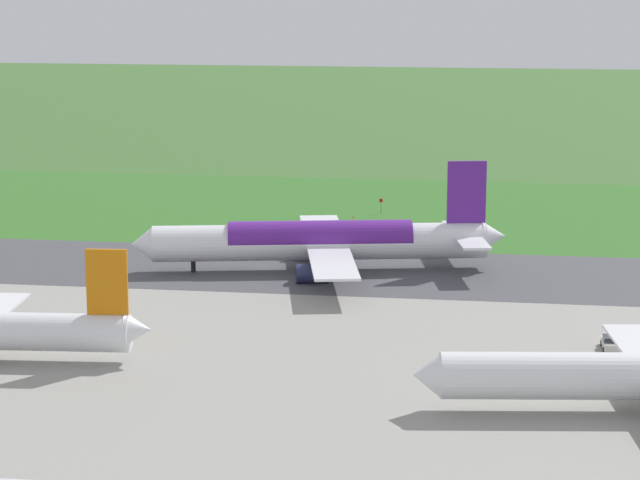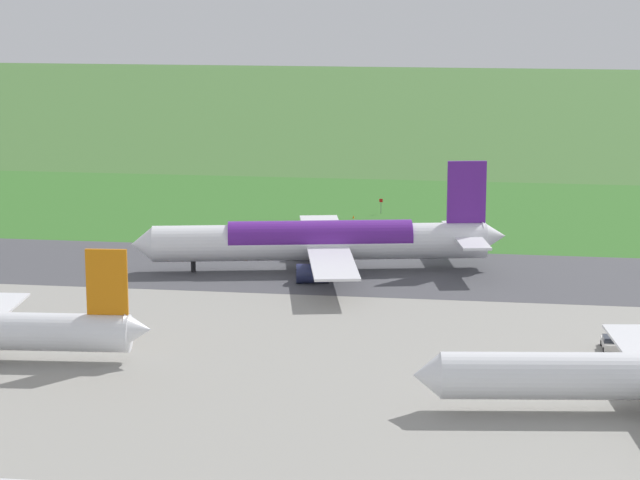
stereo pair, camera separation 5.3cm
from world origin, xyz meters
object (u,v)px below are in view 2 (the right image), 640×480
(airliner_main, at_px, (323,241))
(traffic_cone_orange, at_px, (353,217))
(service_car_followme, at_px, (610,343))
(no_stopping_sign, at_px, (381,205))

(airliner_main, bearing_deg, traffic_cone_orange, -89.36)
(service_car_followme, distance_m, no_stopping_sign, 87.42)
(service_car_followme, bearing_deg, airliner_main, -42.18)
(service_car_followme, height_order, traffic_cone_orange, service_car_followme)
(no_stopping_sign, height_order, traffic_cone_orange, no_stopping_sign)
(no_stopping_sign, xyz_separation_m, traffic_cone_orange, (4.30, 5.13, -1.32))
(traffic_cone_orange, bearing_deg, no_stopping_sign, -129.99)
(airliner_main, xyz_separation_m, service_car_followme, (-38.36, 34.75, -3.51))
(traffic_cone_orange, bearing_deg, service_car_followme, 117.30)
(airliner_main, xyz_separation_m, traffic_cone_orange, (0.45, -40.44, -4.08))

